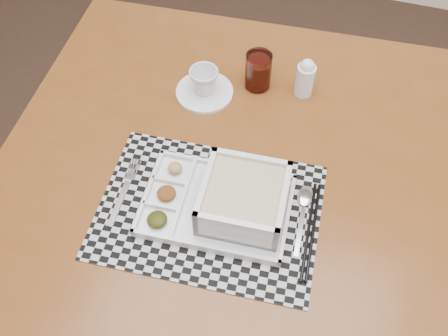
{
  "coord_description": "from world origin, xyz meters",
  "views": [
    {
      "loc": [
        -0.3,
        -0.11,
        1.76
      ],
      "look_at": [
        -0.48,
        0.47,
        0.89
      ],
      "focal_mm": 40.0,
      "sensor_mm": 36.0,
      "label": 1
    }
  ],
  "objects": [
    {
      "name": "dining_table",
      "position": [
        -0.5,
        0.54,
        0.73
      ],
      "size": [
        1.16,
        1.16,
        0.81
      ],
      "color": "#5C2F10",
      "rests_on": "ground"
    },
    {
      "name": "spoon",
      "position": [
        -0.3,
        0.49,
        0.82
      ],
      "size": [
        0.04,
        0.18,
        0.01
      ],
      "color": "silver",
      "rests_on": "placemat"
    },
    {
      "name": "cup",
      "position": [
        -0.62,
        0.75,
        0.86
      ],
      "size": [
        0.1,
        0.1,
        0.07
      ],
      "primitive_type": "imported",
      "rotation": [
        0.0,
        0.0,
        -0.42
      ],
      "color": "silver",
      "rests_on": "saucer"
    },
    {
      "name": "fork",
      "position": [
        -0.69,
        0.41,
        0.82
      ],
      "size": [
        0.03,
        0.19,
        0.0
      ],
      "color": "silver",
      "rests_on": "placemat"
    },
    {
      "name": "placemat",
      "position": [
        -0.5,
        0.41,
        0.81
      ],
      "size": [
        0.51,
        0.38,
        0.0
      ],
      "primitive_type": "cube",
      "rotation": [
        0.0,
        0.0,
        0.07
      ],
      "color": "#A3A2AA",
      "rests_on": "dining_table"
    },
    {
      "name": "juice_glass",
      "position": [
        -0.5,
        0.82,
        0.86
      ],
      "size": [
        0.07,
        0.07,
        0.1
      ],
      "color": "white",
      "rests_on": "dining_table"
    },
    {
      "name": "saucer",
      "position": [
        -0.62,
        0.75,
        0.82
      ],
      "size": [
        0.15,
        0.15,
        0.01
      ],
      "primitive_type": "cylinder",
      "color": "silver",
      "rests_on": "dining_table"
    },
    {
      "name": "serving_tray",
      "position": [
        -0.44,
        0.43,
        0.85
      ],
      "size": [
        0.34,
        0.24,
        0.09
      ],
      "color": "silver",
      "rests_on": "placemat"
    },
    {
      "name": "chopsticks",
      "position": [
        -0.27,
        0.43,
        0.82
      ],
      "size": [
        0.03,
        0.24,
        0.01
      ],
      "color": "black",
      "rests_on": "placemat"
    },
    {
      "name": "creamer_bottle",
      "position": [
        -0.37,
        0.83,
        0.86
      ],
      "size": [
        0.05,
        0.05,
        0.11
      ],
      "color": "silver",
      "rests_on": "dining_table"
    }
  ]
}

